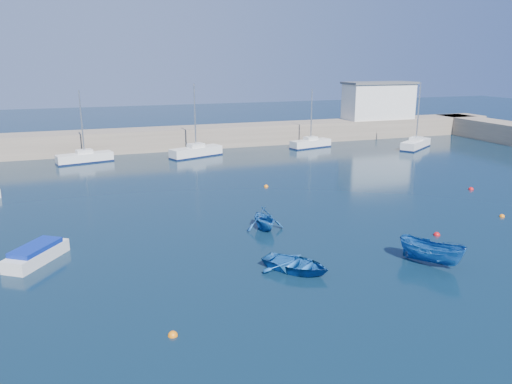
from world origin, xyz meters
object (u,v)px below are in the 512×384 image
object	(u,v)px
sailboat_5	(85,157)
dinghy_center	(296,264)
sailboat_6	(196,151)
sailboat_8	(416,144)
dinghy_right	(431,252)
harbor_office	(379,102)
motorboat_1	(36,254)
sailboat_7	(311,143)
dinghy_left	(264,218)

from	to	relation	value
sailboat_5	dinghy_center	bearing A→B (deg)	-177.43
sailboat_6	sailboat_8	xyz separation A→B (m)	(27.67, -3.88, -0.04)
sailboat_6	dinghy_center	xyz separation A→B (m)	(-2.42, -33.82, -0.23)
dinghy_center	dinghy_right	distance (m)	7.56
sailboat_5	sailboat_8	distance (m)	40.24
dinghy_right	harbor_office	bearing A→B (deg)	31.56
harbor_office	sailboat_5	bearing A→B (deg)	-172.00
harbor_office	dinghy_center	world-z (taller)	harbor_office
sailboat_5	sailboat_8	xyz separation A→B (m)	(39.97, -4.65, 0.01)
sailboat_5	motorboat_1	world-z (taller)	sailboat_5
sailboat_5	dinghy_right	size ratio (longest dim) A/B	2.10
sailboat_6	sailboat_7	world-z (taller)	sailboat_6
sailboat_5	dinghy_center	xyz separation A→B (m)	(9.88, -34.59, -0.18)
harbor_office	dinghy_right	size ratio (longest dim) A/B	2.69
harbor_office	motorboat_1	world-z (taller)	harbor_office
harbor_office	dinghy_right	bearing A→B (deg)	-119.40
sailboat_5	sailboat_7	size ratio (longest dim) A/B	1.05
motorboat_1	dinghy_left	xyz separation A→B (m)	(13.90, 0.89, 0.30)
sailboat_5	dinghy_center	distance (m)	35.97
sailboat_6	dinghy_center	distance (m)	33.91
sailboat_7	dinghy_center	distance (m)	39.18
sailboat_8	dinghy_right	size ratio (longest dim) A/B	2.22
sailboat_6	motorboat_1	xyz separation A→B (m)	(-15.51, -27.75, -0.15)
sailboat_7	dinghy_left	distance (m)	32.69
sailboat_8	motorboat_1	world-z (taller)	sailboat_8
sailboat_7	dinghy_right	distance (m)	38.02
motorboat_1	dinghy_center	size ratio (longest dim) A/B	1.10
sailboat_5	sailboat_6	world-z (taller)	sailboat_6
sailboat_8	dinghy_right	xyz separation A→B (m)	(-22.72, -31.57, 0.15)
sailboat_8	sailboat_7	bearing A→B (deg)	33.76
sailboat_5	sailboat_7	world-z (taller)	sailboat_5
sailboat_8	motorboat_1	bearing A→B (deg)	84.74
sailboat_6	dinghy_left	xyz separation A→B (m)	(-1.61, -26.86, 0.15)
sailboat_5	dinghy_right	xyz separation A→B (m)	(17.25, -36.22, 0.15)
harbor_office	sailboat_7	world-z (taller)	harbor_office
sailboat_6	sailboat_8	bearing A→B (deg)	-118.48
sailboat_6	sailboat_8	size ratio (longest dim) A/B	1.01
motorboat_1	dinghy_left	world-z (taller)	dinghy_left
sailboat_6	harbor_office	bearing A→B (deg)	-97.67
harbor_office	sailboat_7	size ratio (longest dim) A/B	1.35
dinghy_left	sailboat_7	bearing A→B (deg)	57.94
sailboat_7	sailboat_5	bearing A→B (deg)	77.69
dinghy_left	motorboat_1	bearing A→B (deg)	-177.27
sailboat_5	sailboat_7	bearing A→B (deg)	-102.60
motorboat_1	dinghy_center	xyz separation A→B (m)	(13.09, -6.07, -0.08)
harbor_office	dinghy_right	distance (m)	48.37
sailboat_5	dinghy_right	world-z (taller)	sailboat_5
dinghy_right	sailboat_8	bearing A→B (deg)	25.22
harbor_office	sailboat_8	distance (m)	11.37
harbor_office	sailboat_6	distance (m)	29.68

